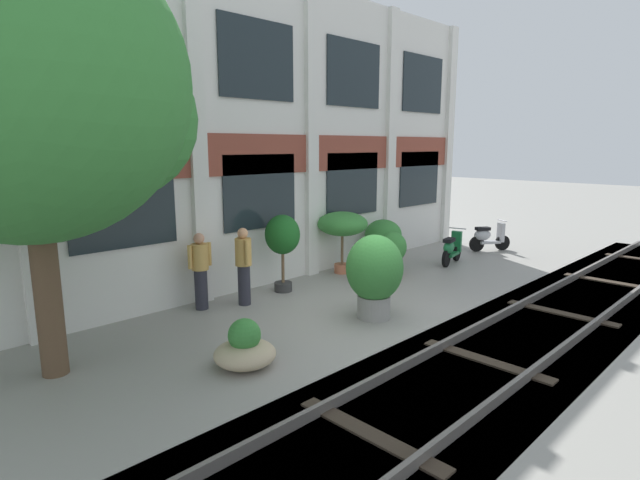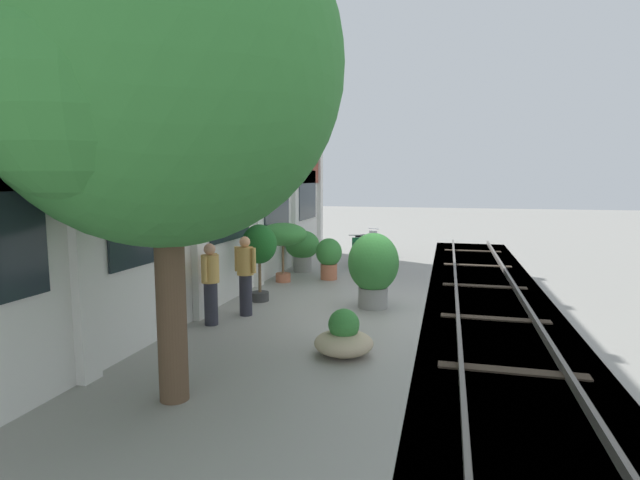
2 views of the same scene
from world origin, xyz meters
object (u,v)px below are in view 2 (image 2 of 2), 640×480
Objects in this scene: potted_plant_wide_bowl at (344,338)px; resident_by_doorway at (210,282)px; potted_plant_tall_urn at (283,236)px; resident_watching_tracks at (245,273)px; potted_plant_low_pan at (259,247)px; potted_plant_fluted_column at (373,266)px; broadleaf_tree at (163,75)px; scooter_near_curb at (357,253)px; potted_plant_glazed_jar at (329,256)px; scooter_second_parked at (365,243)px; potted_plant_ribbed_drum at (302,247)px.

potted_plant_wide_bowl is 3.03m from resident_by_doorway.
resident_by_doorway reaches higher than potted_plant_wide_bowl.
resident_watching_tracks is at bearing -174.26° from potted_plant_tall_urn.
potted_plant_low_pan is 1.08× the size of potted_plant_fluted_column.
broadleaf_tree is 10.82m from scooter_near_curb.
potted_plant_glazed_jar is 0.95× the size of scooter_second_parked.
potted_plant_fluted_column reaches higher than scooter_near_curb.
broadleaf_tree is 4.58× the size of scooter_near_curb.
potted_plant_wide_bowl is 5.97m from potted_plant_tall_urn.
resident_watching_tracks is at bearing 157.75° from scooter_near_curb.
potted_plant_tall_urn reaches higher than scooter_second_parked.
resident_watching_tracks is (0.80, -0.38, 0.03)m from resident_by_doorway.
resident_watching_tracks is at bearing 64.74° from resident_by_doorway.
resident_by_doorway is at bearing 126.37° from potted_plant_fluted_column.
potted_plant_tall_urn is 4.22m from resident_by_doorway.
scooter_near_curb is at bearing 8.84° from potted_plant_wide_bowl.
potted_plant_glazed_jar is 2.28m from scooter_near_curb.
broadleaf_tree is at bearing -149.22° from scooter_second_parked.
scooter_near_curb is at bearing -9.71° from potted_plant_glazed_jar.
potted_plant_ribbed_drum is (3.77, 2.72, -0.17)m from potted_plant_fluted_column.
potted_plant_wide_bowl is at bearing -39.53° from broadleaf_tree.
potted_plant_ribbed_drum is at bearing 1.71° from potted_plant_low_pan.
potted_plant_ribbed_drum is at bearing -167.49° from scooter_second_parked.
potted_plant_glazed_jar is at bearing -150.76° from scooter_second_parked.
potted_plant_wide_bowl is 0.78× the size of scooter_second_parked.
broadleaf_tree reaches higher than potted_plant_fluted_column.
potted_plant_low_pan reaches higher than potted_plant_fluted_column.
potted_plant_low_pan reaches higher than scooter_second_parked.
potted_plant_fluted_column is 1.00× the size of resident_watching_tracks.
scooter_near_curb is 2.42m from scooter_second_parked.
potted_plant_low_pan is 1.28m from resident_watching_tracks.
scooter_second_parked is at bearing 10.57° from potted_plant_fluted_column.
potted_plant_wide_bowl is at bearing -151.93° from potted_plant_tall_urn.
potted_plant_ribbed_drum is (0.99, 1.07, 0.08)m from potted_plant_glazed_jar.
potted_plant_glazed_jar is 4.14m from resident_watching_tracks.
scooter_second_parked is 9.62m from resident_by_doorway.
potted_plant_low_pan is at bearing 9.22° from broadleaf_tree.
potted_plant_fluted_column is at bearing -46.12° from resident_watching_tracks.
scooter_near_curb is (1.24, -1.45, -0.30)m from potted_plant_ribbed_drum.
potted_plant_fluted_column is at bearing -0.28° from potted_plant_wide_bowl.
potted_plant_ribbed_drum is 1.93m from scooter_near_curb.
resident_watching_tracks is at bearing -172.35° from potted_plant_low_pan.
scooter_second_parked is (3.66, -1.33, -0.30)m from potted_plant_ribbed_drum.
potted_plant_wide_bowl is 6.08m from potted_plant_glazed_jar.
broadleaf_tree is 7.88m from potted_plant_tall_urn.
potted_plant_tall_urn is 3.44m from resident_watching_tracks.
potted_plant_glazed_jar reaches higher than potted_plant_wide_bowl.
broadleaf_tree is at bearing 179.14° from potted_plant_glazed_jar.
resident_watching_tracks is at bearing 53.64° from potted_plant_wide_bowl.
potted_plant_tall_urn reaches higher than scooter_near_curb.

